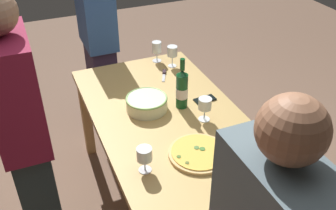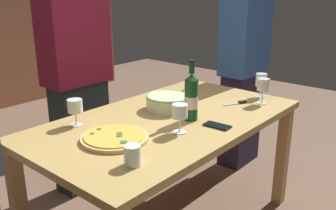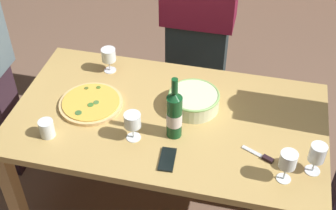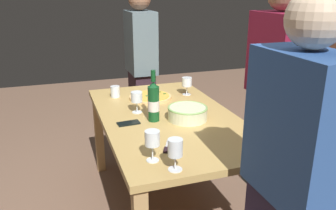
% 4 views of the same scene
% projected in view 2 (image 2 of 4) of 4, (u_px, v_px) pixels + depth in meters
% --- Properties ---
extents(dining_table, '(1.60, 0.90, 0.75)m').
position_uv_depth(dining_table, '(168.00, 133.00, 2.15)').
color(dining_table, tan).
rests_on(dining_table, ground).
extents(pizza, '(0.33, 0.33, 0.03)m').
position_uv_depth(pizza, '(115.00, 138.00, 1.81)').
color(pizza, '#E4B673').
rests_on(pizza, dining_table).
extents(serving_bowl, '(0.27, 0.27, 0.09)m').
position_uv_depth(serving_bowl, '(168.00, 102.00, 2.25)').
color(serving_bowl, beige).
rests_on(serving_bowl, dining_table).
extents(wine_bottle, '(0.08, 0.08, 0.34)m').
position_uv_depth(wine_bottle, '(191.00, 97.00, 2.05)').
color(wine_bottle, '#11461F').
rests_on(wine_bottle, dining_table).
extents(wine_glass_near_pizza, '(0.08, 0.08, 0.15)m').
position_uv_depth(wine_glass_near_pizza, '(75.00, 107.00, 1.98)').
color(wine_glass_near_pizza, white).
rests_on(wine_glass_near_pizza, dining_table).
extents(wine_glass_by_bottle, '(0.08, 0.08, 0.15)m').
position_uv_depth(wine_glass_by_bottle, '(180.00, 112.00, 1.88)').
color(wine_glass_by_bottle, white).
rests_on(wine_glass_by_bottle, dining_table).
extents(wine_glass_far_left, '(0.08, 0.08, 0.16)m').
position_uv_depth(wine_glass_far_left, '(263.00, 86.00, 2.34)').
color(wine_glass_far_left, white).
rests_on(wine_glass_far_left, dining_table).
extents(wine_glass_far_right, '(0.07, 0.07, 0.16)m').
position_uv_depth(wine_glass_far_right, '(261.00, 81.00, 2.48)').
color(wine_glass_far_right, white).
rests_on(wine_glass_far_right, dining_table).
extents(cup_amber, '(0.07, 0.07, 0.09)m').
position_uv_depth(cup_amber, '(132.00, 155.00, 1.55)').
color(cup_amber, white).
rests_on(cup_amber, dining_table).
extents(cell_phone, '(0.08, 0.15, 0.01)m').
position_uv_depth(cell_phone, '(217.00, 126.00, 1.98)').
color(cell_phone, black).
rests_on(cell_phone, dining_table).
extents(pizza_knife, '(0.16, 0.09, 0.02)m').
position_uv_depth(pizza_knife, '(238.00, 103.00, 2.36)').
color(pizza_knife, silver).
rests_on(pizza_knife, dining_table).
extents(person_host, '(0.42, 0.24, 1.59)m').
position_uv_depth(person_host, '(243.00, 71.00, 3.01)').
color(person_host, '#2C233D').
rests_on(person_host, ground).
extents(person_guest_right, '(0.46, 0.24, 1.65)m').
position_uv_depth(person_guest_right, '(77.00, 80.00, 2.61)').
color(person_guest_right, '#243032').
rests_on(person_guest_right, ground).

